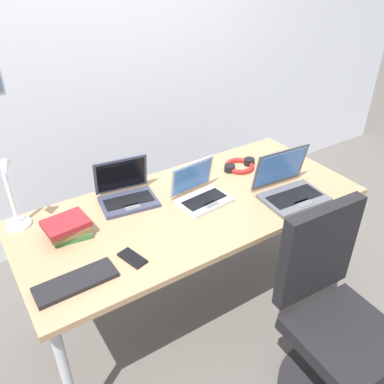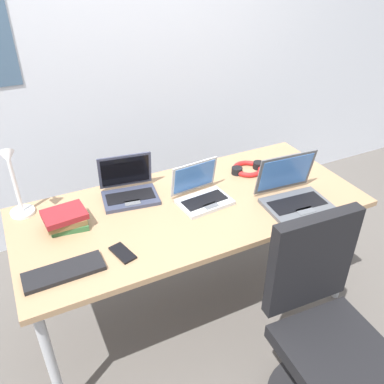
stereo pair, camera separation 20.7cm
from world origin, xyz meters
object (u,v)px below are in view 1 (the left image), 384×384
(laptop_by_keyboard, at_px, (290,188))
(office_chair, at_px, (333,327))
(cell_phone, at_px, (132,258))
(computer_mouse, at_px, (276,158))
(laptop_far_corner, at_px, (200,193))
(laptop_back_right, at_px, (126,193))
(book_stack, at_px, (68,228))
(desk_lamp, at_px, (11,194))
(external_keyboard, at_px, (76,282))
(headphones, at_px, (240,166))

(laptop_by_keyboard, relative_size, office_chair, 0.36)
(cell_phone, bearing_deg, laptop_by_keyboard, -14.87)
(computer_mouse, bearing_deg, laptop_far_corner, -167.90)
(laptop_back_right, distance_m, computer_mouse, 0.98)
(laptop_back_right, distance_m, office_chair, 1.20)
(laptop_by_keyboard, xyz_separation_m, book_stack, (-1.10, 0.31, -0.00))
(laptop_far_corner, xyz_separation_m, office_chair, (0.21, -0.79, -0.38))
(desk_lamp, relative_size, external_keyboard, 1.21)
(laptop_by_keyboard, xyz_separation_m, headphones, (-0.03, 0.39, -0.03))
(external_keyboard, bearing_deg, laptop_back_right, 44.51)
(computer_mouse, height_order, book_stack, book_stack)
(laptop_back_right, bearing_deg, laptop_by_keyboard, -30.02)
(laptop_by_keyboard, distance_m, cell_phone, 0.93)
(laptop_by_keyboard, distance_m, computer_mouse, 0.41)
(laptop_far_corner, bearing_deg, desk_lamp, 163.18)
(external_keyboard, distance_m, office_chair, 1.18)
(laptop_by_keyboard, height_order, external_keyboard, laptop_by_keyboard)
(laptop_far_corner, xyz_separation_m, headphones, (0.39, 0.16, -0.03))
(cell_phone, distance_m, office_chair, 0.98)
(book_stack, bearing_deg, computer_mouse, 1.13)
(laptop_far_corner, distance_m, headphones, 0.43)
(cell_phone, relative_size, office_chair, 0.14)
(computer_mouse, bearing_deg, desk_lamp, 176.62)
(book_stack, bearing_deg, desk_lamp, 135.94)
(desk_lamp, height_order, external_keyboard, desk_lamp)
(external_keyboard, xyz_separation_m, cell_phone, (0.26, 0.01, -0.01))
(laptop_back_right, relative_size, book_stack, 1.46)
(laptop_by_keyboard, xyz_separation_m, cell_phone, (-0.93, 0.00, -0.04))
(cell_phone, bearing_deg, laptop_back_right, 52.84)
(laptop_by_keyboard, xyz_separation_m, office_chair, (-0.21, -0.56, -0.39))
(laptop_back_right, distance_m, laptop_by_keyboard, 0.87)
(laptop_far_corner, distance_m, laptop_by_keyboard, 0.48)
(laptop_by_keyboard, bearing_deg, external_keyboard, -179.62)
(laptop_back_right, height_order, external_keyboard, laptop_back_right)
(book_stack, xyz_separation_m, office_chair, (0.89, -0.88, -0.39))
(external_keyboard, bearing_deg, laptop_far_corner, 16.14)
(laptop_back_right, distance_m, external_keyboard, 0.62)
(external_keyboard, relative_size, book_stack, 1.52)
(laptop_far_corner, height_order, external_keyboard, laptop_far_corner)
(laptop_far_corner, bearing_deg, office_chair, -75.05)
(laptop_back_right, xyz_separation_m, laptop_far_corner, (0.33, -0.21, -0.00))
(desk_lamp, xyz_separation_m, headphones, (1.26, -0.10, -0.18))
(cell_phone, height_order, office_chair, office_chair)
(computer_mouse, bearing_deg, book_stack, -176.63)
(headphones, bearing_deg, laptop_far_corner, -157.73)
(laptop_far_corner, bearing_deg, book_stack, 172.80)
(cell_phone, bearing_deg, desk_lamp, 111.71)
(desk_lamp, bearing_deg, laptop_by_keyboard, -20.75)
(external_keyboard, height_order, book_stack, book_stack)
(headphones, bearing_deg, desk_lamp, 175.46)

